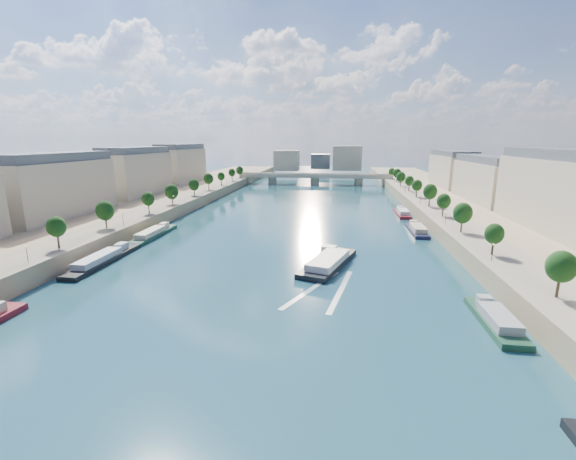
# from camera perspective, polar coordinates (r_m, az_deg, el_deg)

# --- Properties ---
(ground) EXTENTS (700.00, 700.00, 0.00)m
(ground) POSITION_cam_1_polar(r_m,az_deg,el_deg) (149.62, 0.74, 0.71)
(ground) COLOR #0D3639
(ground) RESTS_ON ground
(quay_left) EXTENTS (44.00, 520.00, 5.00)m
(quay_left) POSITION_cam_1_polar(r_m,az_deg,el_deg) (172.65, -23.75, 2.12)
(quay_left) COLOR #9E8460
(quay_left) RESTS_ON ground
(quay_right) EXTENTS (44.00, 520.00, 5.00)m
(quay_right) POSITION_cam_1_polar(r_m,az_deg,el_deg) (158.19, 27.63, 0.80)
(quay_right) COLOR #9E8460
(quay_right) RESTS_ON ground
(pave_left) EXTENTS (14.00, 520.00, 0.10)m
(pave_left) POSITION_cam_1_polar(r_m,az_deg,el_deg) (165.01, -19.35, 2.93)
(pave_left) COLOR gray
(pave_left) RESTS_ON quay_left
(pave_right) EXTENTS (14.00, 520.00, 0.10)m
(pave_right) POSITION_cam_1_polar(r_m,az_deg,el_deg) (153.11, 22.47, 1.92)
(pave_right) COLOR gray
(pave_right) RESTS_ON quay_right
(trees_left) EXTENTS (4.80, 268.80, 8.26)m
(trees_left) POSITION_cam_1_polar(r_m,az_deg,el_deg) (165.09, -18.56, 4.90)
(trees_left) COLOR #382B1E
(trees_left) RESTS_ON ground
(trees_right) EXTENTS (4.80, 268.80, 8.26)m
(trees_right) POSITION_cam_1_polar(r_m,az_deg,el_deg) (161.31, 21.05, 4.53)
(trees_right) COLOR #382B1E
(trees_right) RESTS_ON ground
(lamps_left) EXTENTS (0.36, 200.36, 4.28)m
(lamps_left) POSITION_cam_1_polar(r_m,az_deg,el_deg) (153.76, -19.56, 3.24)
(lamps_left) COLOR black
(lamps_left) RESTS_ON ground
(lamps_right) EXTENTS (0.36, 200.36, 4.28)m
(lamps_right) POSITION_cam_1_polar(r_m,az_deg,el_deg) (156.31, 20.50, 3.32)
(lamps_right) COLOR black
(lamps_right) RESTS_ON ground
(buildings_left) EXTENTS (16.00, 226.00, 23.20)m
(buildings_left) POSITION_cam_1_polar(r_m,az_deg,el_deg) (187.80, -25.71, 7.05)
(buildings_left) COLOR #BEAD92
(buildings_left) RESTS_ON ground
(buildings_right) EXTENTS (16.00, 226.00, 23.20)m
(buildings_right) POSITION_cam_1_polar(r_m,az_deg,el_deg) (172.11, 30.85, 6.05)
(buildings_right) COLOR #BEAD92
(buildings_right) RESTS_ON ground
(skyline) EXTENTS (79.00, 42.00, 22.00)m
(skyline) POSITION_cam_1_polar(r_m,az_deg,el_deg) (365.33, 5.26, 10.37)
(skyline) COLOR #BEAD92
(skyline) RESTS_ON ground
(bridge) EXTENTS (112.00, 12.00, 8.15)m
(bridge) POSITION_cam_1_polar(r_m,az_deg,el_deg) (289.10, 4.00, 7.76)
(bridge) COLOR #C1B79E
(bridge) RESTS_ON ground
(tour_barge) EXTENTS (15.50, 27.96, 3.72)m
(tour_barge) POSITION_cam_1_polar(r_m,az_deg,el_deg) (102.09, 5.99, -4.76)
(tour_barge) COLOR black
(tour_barge) RESTS_ON ground
(wake) EXTENTS (15.39, 25.77, 0.04)m
(wake) POSITION_cam_1_polar(r_m,az_deg,el_deg) (86.78, 5.69, -8.75)
(wake) COLOR silver
(wake) RESTS_ON ground
(moored_barges_left) EXTENTS (5.00, 121.27, 3.60)m
(moored_barges_left) POSITION_cam_1_polar(r_m,az_deg,el_deg) (102.45, -30.78, -6.65)
(moored_barges_left) COLOR #1A263A
(moored_barges_left) RESTS_ON ground
(moored_barges_right) EXTENTS (5.00, 163.29, 3.60)m
(moored_barges_right) POSITION_cam_1_polar(r_m,az_deg,el_deg) (110.35, 22.20, -4.41)
(moored_barges_right) COLOR black
(moored_barges_right) RESTS_ON ground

